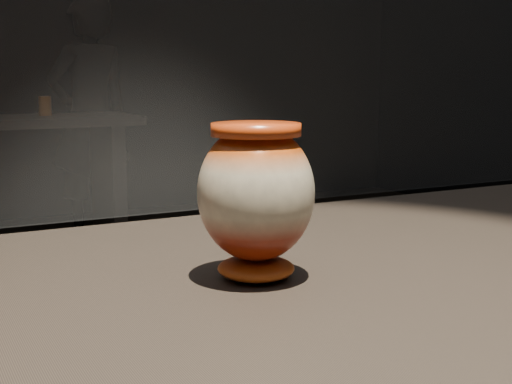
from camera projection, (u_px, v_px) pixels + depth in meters
main_vase at (256, 195)px, 0.86m from camera, size 0.15×0.15×0.19m
back_vase_right at (45, 106)px, 4.11m from camera, size 0.07×0.07×0.11m
visitor at (90, 118)px, 4.91m from camera, size 0.68×0.53×1.67m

